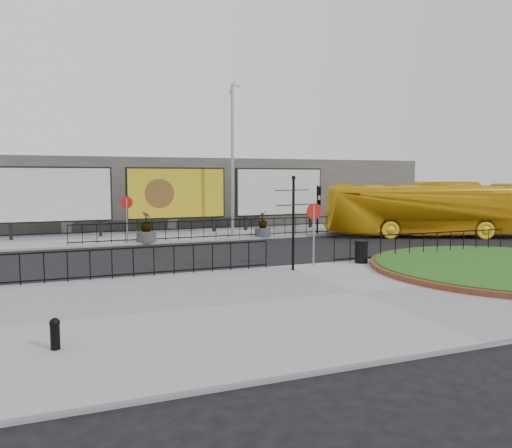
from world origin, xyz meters
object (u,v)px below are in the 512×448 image
lamp_post (232,157)px  bollard (55,332)px  planter_a (146,231)px  planter_c (263,227)px  litter_bin (361,252)px  bus (425,209)px  billboard_mid (177,193)px  fingerpost_sign (293,213)px

lamp_post → bollard: 21.12m
planter_a → planter_c: 6.83m
litter_bin → planter_a: (-7.09, 10.00, 0.13)m
lamp_post → bus: 12.13m
billboard_mid → litter_bin: (4.59, -13.57, -2.01)m
billboard_mid → planter_c: bearing=-39.5°
billboard_mid → fingerpost_sign: bearing=-84.6°
bus → planter_a: size_ratio=7.31×
billboard_mid → planter_a: (-2.49, -3.57, -1.88)m
lamp_post → litter_bin: 12.45m
planter_c → lamp_post: bearing=129.8°
lamp_post → fingerpost_sign: 12.39m
litter_bin → planter_c: 10.00m
lamp_post → planter_c: (1.33, -1.60, -4.16)m
fingerpost_sign → planter_a: bearing=96.9°
litter_bin → planter_a: planter_a is taller
fingerpost_sign → litter_bin: size_ratio=3.86×
billboard_mid → bus: 15.28m
lamp_post → bollard: size_ratio=14.09×
fingerpost_sign → bus: 14.73m
billboard_mid → bollard: billboard_mid is taller
bus → litter_bin: bearing=152.2°
lamp_post → fingerpost_sign: (-1.70, -12.00, -2.56)m
billboard_mid → litter_bin: billboard_mid is taller
billboard_mid → planter_a: 4.75m
bus → planter_a: 16.63m
bus → planter_a: (-16.37, 2.75, -0.95)m
lamp_post → bollard: lamp_post is taller
lamp_post → fingerpost_sign: size_ratio=2.60×
planter_a → litter_bin: bearing=-54.7°
bus → lamp_post: bearing=92.4°
planter_a → fingerpost_sign: bearing=-69.9°
bollard → planter_c: planter_c is taller
lamp_post → planter_c: 4.66m
planter_c → planter_a: bearing=-180.0°
bollard → bus: 25.01m
fingerpost_sign → planter_a: fingerpost_sign is taller
fingerpost_sign → litter_bin: bearing=-6.2°
bollard → planter_a: 17.09m
litter_bin → bollard: bearing=-150.7°
litter_bin → billboard_mid: bearing=108.7°
bollard → planter_c: bearing=55.5°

